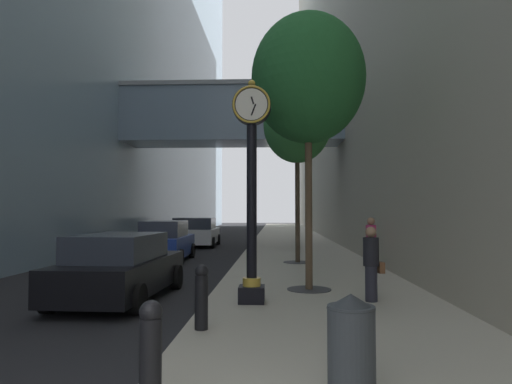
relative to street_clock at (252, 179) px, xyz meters
name	(u,v)px	position (x,y,z in m)	size (l,w,h in m)	color
ground_plane	(252,244)	(-1.03, 19.58, -2.79)	(110.00, 110.00, 0.00)	black
sidewalk_right	(291,240)	(1.59, 22.58, -2.72)	(5.25, 80.00, 0.14)	#ADA593
street_clock	(252,179)	(0.00, 0.00, 0.00)	(0.84, 0.55, 4.83)	black
bollard_nearest	(151,352)	(-0.71, -5.36, -2.10)	(0.23, 0.23, 1.07)	black
bollard_second	(201,295)	(-0.71, -2.28, -2.10)	(0.23, 0.23, 1.07)	black
street_tree_near	(308,79)	(1.34, 1.67, 2.65)	(2.88, 2.88, 6.99)	#333335
street_tree_mid_near	(297,125)	(1.34, 7.80, 2.65)	(2.62, 2.62, 6.83)	#333335
trash_bin	(351,341)	(1.35, -4.80, -2.12)	(0.53, 0.53, 1.05)	#383D42
pedestrian_walking	(371,262)	(2.60, 0.22, -1.81)	(0.50, 0.41, 1.62)	#23232D
pedestrian_by_clock	(371,242)	(3.65, 5.45, -1.72)	(0.48, 0.48, 1.76)	#23232D
car_blue_near	(165,242)	(-4.11, 9.17, -1.97)	(2.10, 4.57, 1.70)	navy
car_white_mid	(201,233)	(-3.97, 17.58, -1.97)	(2.02, 4.62, 1.71)	silver
car_grey_far	(188,229)	(-5.99, 23.76, -2.00)	(2.13, 4.55, 1.63)	slate
car_black_trailing	(121,267)	(-3.15, 0.86, -2.03)	(2.21, 4.68, 1.56)	black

